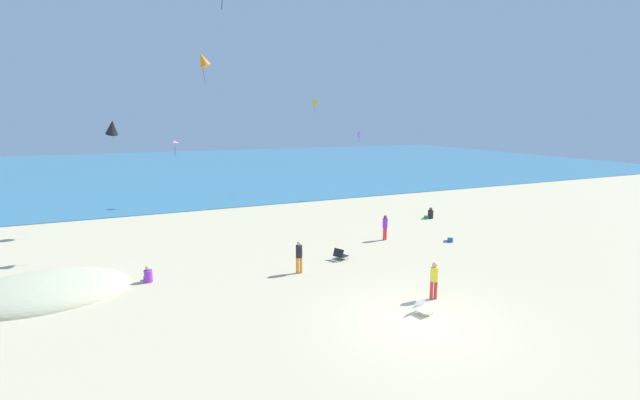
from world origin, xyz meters
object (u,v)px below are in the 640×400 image
at_px(person_4, 299,255).
at_px(kite_purple, 359,135).
at_px(person_2, 385,226).
at_px(cooler_box, 450,239).
at_px(kite_orange, 203,60).
at_px(beach_chair_far_left, 422,307).
at_px(person_1, 430,214).
at_px(person_3, 148,276).
at_px(beach_chair_far_right, 340,254).
at_px(person_0, 434,278).
at_px(kite_yellow, 315,103).
at_px(kite_pink, 175,142).
at_px(kite_black, 112,127).

distance_m(person_4, kite_purple, 19.39).
bearing_deg(person_2, cooler_box, -138.69).
height_order(kite_purple, kite_orange, kite_orange).
distance_m(beach_chair_far_left, person_1, 14.94).
xyz_separation_m(person_1, person_2, (-5.62, -3.27, 0.54)).
distance_m(person_2, person_4, 6.89).
bearing_deg(person_3, beach_chair_far_left, -138.71).
height_order(beach_chair_far_right, person_3, person_3).
height_order(person_0, person_2, person_0).
bearing_deg(person_3, kite_yellow, -49.17).
distance_m(beach_chair_far_right, person_1, 10.80).
relative_size(person_2, kite_yellow, 1.13).
distance_m(cooler_box, kite_pink, 21.43).
bearing_deg(beach_chair_far_left, person_1, 130.19).
bearing_deg(person_3, person_1, -85.14).
distance_m(person_4, kite_yellow, 23.47).
height_order(beach_chair_far_left, person_1, person_1).
bearing_deg(beach_chair_far_right, person_4, 175.14).
height_order(beach_chair_far_left, person_0, person_0).
relative_size(person_1, kite_yellow, 0.61).
relative_size(beach_chair_far_left, kite_pink, 0.56).
bearing_deg(person_4, person_3, 87.53).
bearing_deg(kite_yellow, beach_chair_far_left, -104.81).
height_order(person_2, kite_yellow, kite_yellow).
distance_m(person_0, person_4, 5.86).
distance_m(beach_chair_far_right, person_2, 4.33).
height_order(cooler_box, kite_orange, kite_orange).
relative_size(beach_chair_far_right, kite_black, 0.42).
xyz_separation_m(person_1, person_3, (-17.97, -4.67, -0.02)).
relative_size(kite_yellow, kite_black, 0.70).
height_order(person_0, person_4, person_4).
height_order(beach_chair_far_left, person_3, person_3).
bearing_deg(kite_pink, kite_orange, -87.11).
bearing_deg(beach_chair_far_left, kite_orange, -166.50).
bearing_deg(person_2, person_0, 140.03).
xyz_separation_m(beach_chair_far_right, person_2, (3.78, 2.04, 0.56)).
xyz_separation_m(person_2, kite_yellow, (3.08, 17.34, 7.25)).
relative_size(cooler_box, person_2, 0.40).
distance_m(cooler_box, person_4, 9.53).
distance_m(beach_chair_far_left, person_3, 11.10).
height_order(person_4, kite_pink, kite_pink).
distance_m(person_1, kite_yellow, 16.28).
distance_m(person_0, kite_black, 19.92).
height_order(person_1, person_2, person_2).
distance_m(beach_chair_far_left, kite_black, 20.17).
height_order(kite_orange, kite_black, kite_orange).
relative_size(beach_chair_far_right, person_2, 0.52).
relative_size(person_0, person_4, 1.00).
distance_m(kite_purple, kite_orange, 17.18).
height_order(person_2, person_4, person_4).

